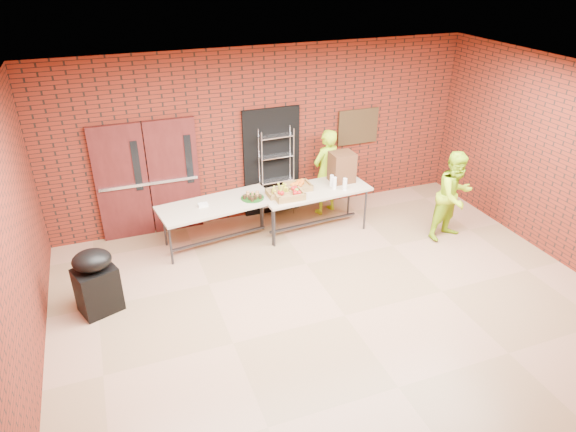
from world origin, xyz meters
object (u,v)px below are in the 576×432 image
object	(u,v)px
wire_rack	(277,173)
volunteer_man	(454,196)
covered_grill	(96,281)
table_left	(217,207)
coffee_dispenser	(342,167)
table_right	(314,193)
volunteer_woman	(326,172)

from	to	relation	value
wire_rack	volunteer_man	distance (m)	3.26
wire_rack	covered_grill	xyz separation A→B (m)	(-3.40, -1.94, -0.38)
volunteer_man	covered_grill	bearing A→B (deg)	168.31
table_left	coffee_dispenser	xyz separation A→B (m)	(2.39, 0.11, 0.35)
table_right	volunteer_woman	bearing A→B (deg)	45.66
wire_rack	table_left	world-z (taller)	wire_rack
covered_grill	volunteer_man	world-z (taller)	volunteer_man
wire_rack	coffee_dispenser	size ratio (longest dim) A/B	3.15
volunteer_woman	volunteer_man	size ratio (longest dim) A/B	1.04
volunteer_woman	volunteer_man	distance (m)	2.41
table_right	coffee_dispenser	world-z (taller)	coffee_dispenser
table_left	table_right	world-z (taller)	table_right
table_left	volunteer_woman	distance (m)	2.35
coffee_dispenser	volunteer_man	size ratio (longest dim) A/B	0.34
table_right	table_left	bearing A→B (deg)	174.05
table_right	volunteer_man	bearing A→B (deg)	-31.23
table_left	volunteer_man	xyz separation A→B (m)	(3.97, -1.16, 0.07)
wire_rack	coffee_dispenser	distance (m)	1.25
table_left	volunteer_woman	size ratio (longest dim) A/B	1.23
table_left	covered_grill	size ratio (longest dim) A/B	2.09
table_right	coffee_dispenser	size ratio (longest dim) A/B	3.68
coffee_dispenser	covered_grill	xyz separation A→B (m)	(-4.45, -1.29, -0.60)
volunteer_man	table_left	bearing A→B (deg)	151.89
wire_rack	volunteer_man	bearing A→B (deg)	-38.74
wire_rack	table_left	distance (m)	1.56
coffee_dispenser	volunteer_man	bearing A→B (deg)	-38.96
table_left	coffee_dispenser	distance (m)	2.42
wire_rack	volunteer_woman	world-z (taller)	wire_rack
covered_grill	volunteer_woman	bearing A→B (deg)	1.38
wire_rack	volunteer_man	world-z (taller)	wire_rack
table_left	table_right	distance (m)	1.78
wire_rack	table_right	bearing A→B (deg)	-64.58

